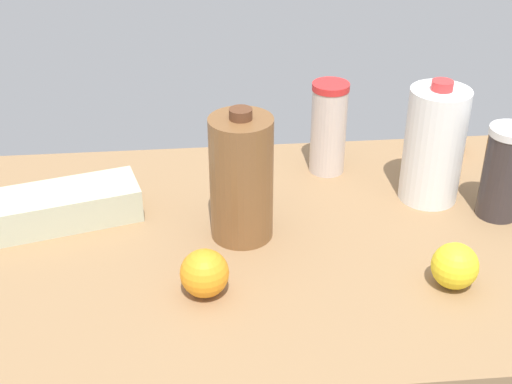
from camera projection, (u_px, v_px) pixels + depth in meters
countertop at (256, 245)px, 131.86cm from camera, size 120.00×76.00×3.00cm
milk_jug at (434, 145)px, 138.17cm from camera, size 11.60×11.60×24.92cm
tumbler_cup at (329, 128)px, 148.75cm from camera, size 7.67×7.67×19.90cm
shaker_bottle at (504, 172)px, 133.78cm from camera, size 8.18×8.18×18.42cm
chocolate_milk_jug at (241, 178)px, 126.56cm from camera, size 11.40×11.40×25.22cm
egg_carton at (63, 206)px, 134.66cm from camera, size 30.32×17.84×6.57cm
lemon_loose at (455, 266)px, 117.31cm from camera, size 7.84×7.84×7.84cm
orange_by_jug at (204, 273)px, 115.42cm from camera, size 8.07×8.07×8.07cm
orange_far_back at (447, 135)px, 159.79cm from camera, size 7.66×7.66×7.66cm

